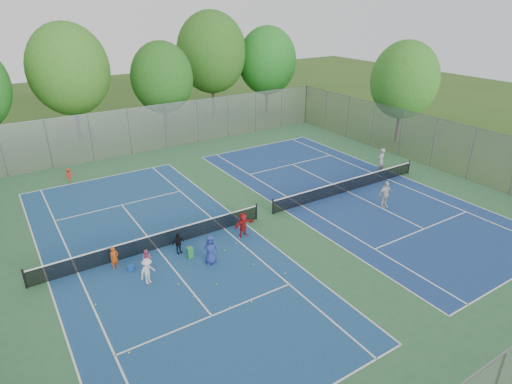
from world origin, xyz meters
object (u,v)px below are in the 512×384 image
net_left (156,242)px  instructor (381,161)px  ball_crate (131,268)px  ball_hopper (190,253)px  net_right (348,186)px

net_left → instructor: bearing=3.9°
net_left → instructor: instructor is taller
net_left → instructor: 18.61m
net_left → ball_crate: (-1.81, -1.18, -0.32)m
ball_hopper → instructor: instructor is taller
net_right → ball_hopper: (-12.83, -1.72, -0.17)m
net_left → net_right: size_ratio=1.00×
net_left → net_right: same height
ball_hopper → instructor: bearing=9.7°
net_left → ball_crate: 2.18m
instructor → net_right: bearing=2.0°
instructor → ball_crate: bearing=-6.6°
net_right → instructor: size_ratio=6.40×
net_left → net_right: bearing=0.0°
net_right → ball_crate: bearing=-175.7°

